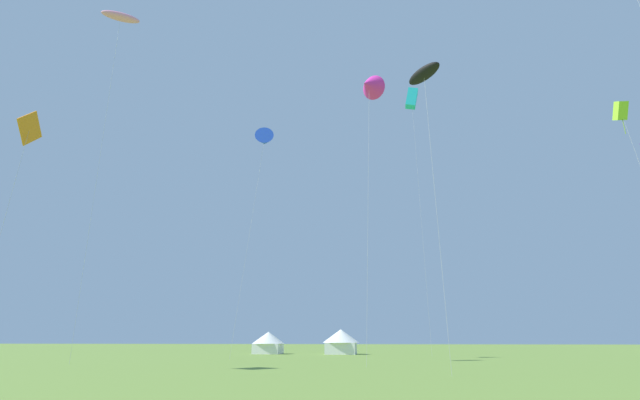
% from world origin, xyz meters
% --- Properties ---
extents(kite_magenta_delta, '(3.15, 3.99, 25.71)m').
position_xyz_m(kite_magenta_delta, '(4.33, 33.93, 24.35)').
color(kite_magenta_delta, '#E02DA3').
rests_on(kite_magenta_delta, ground).
extents(kite_cyan_box, '(1.92, 1.71, 35.73)m').
position_xyz_m(kite_cyan_box, '(9.78, 54.24, 34.24)').
color(kite_cyan_box, '#1EB7CC').
rests_on(kite_cyan_box, ground).
extents(kite_lime_box, '(2.00, 1.53, 20.39)m').
position_xyz_m(kite_lime_box, '(24.51, 32.91, 19.49)').
color(kite_lime_box, '#99DB2D').
rests_on(kite_lime_box, ground).
extents(kite_orange_diamond, '(1.31, 3.50, 17.82)m').
position_xyz_m(kite_orange_diamond, '(-19.87, 23.15, 16.31)').
color(kite_orange_diamond, orange).
rests_on(kite_orange_diamond, ground).
extents(kite_black_parafoil, '(2.63, 2.93, 19.53)m').
position_xyz_m(kite_black_parafoil, '(8.24, 24.45, 19.04)').
color(kite_black_parafoil, black).
rests_on(kite_black_parafoil, ground).
extents(kite_blue_delta, '(3.21, 3.81, 25.57)m').
position_xyz_m(kite_blue_delta, '(-8.36, 43.85, 24.33)').
color(kite_blue_delta, blue).
rests_on(kite_blue_delta, ground).
extents(kite_pink_parafoil, '(3.92, 3.18, 34.40)m').
position_xyz_m(kite_pink_parafoil, '(-20.97, 32.36, 33.77)').
color(kite_pink_parafoil, pink).
rests_on(kite_pink_parafoil, ground).
extents(festival_tent_center, '(4.42, 4.42, 2.87)m').
position_xyz_m(festival_tent_center, '(-11.10, 59.10, 1.59)').
color(festival_tent_center, white).
rests_on(festival_tent_center, ground).
extents(festival_tent_right, '(4.87, 4.87, 3.17)m').
position_xyz_m(festival_tent_right, '(-1.18, 59.10, 1.75)').
color(festival_tent_right, white).
rests_on(festival_tent_right, ground).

